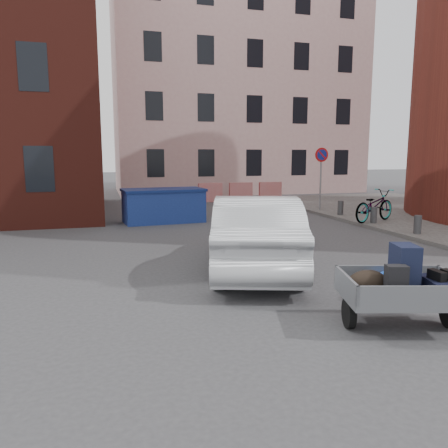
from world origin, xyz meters
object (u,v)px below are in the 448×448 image
object	(u,v)px
silver_car	(256,233)
bicycle	(374,206)
trailer	(400,287)
dumpster	(163,205)

from	to	relation	value
silver_car	bicycle	size ratio (longest dim) A/B	2.26
bicycle	trailer	bearing A→B (deg)	125.02
trailer	dumpster	world-z (taller)	dumpster
trailer	bicycle	distance (m)	9.82
dumpster	bicycle	distance (m)	7.58
silver_car	bicycle	xyz separation A→B (m)	(6.14, 4.65, -0.12)
silver_car	trailer	bearing A→B (deg)	120.80
trailer	dumpster	xyz separation A→B (m)	(-1.81, 10.97, 0.01)
dumpster	bicycle	bearing A→B (deg)	-25.99
dumpster	trailer	bearing A→B (deg)	-85.88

